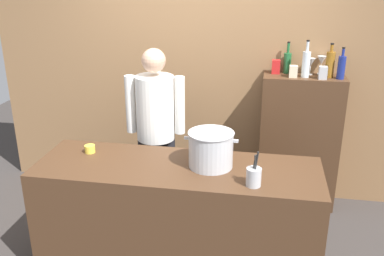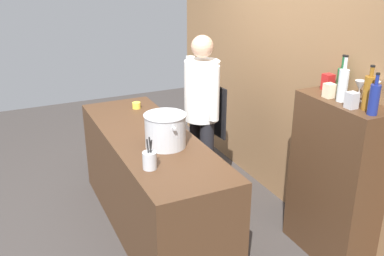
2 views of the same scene
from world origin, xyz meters
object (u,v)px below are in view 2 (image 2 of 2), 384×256
(spice_tin_silver, at_px, (352,100))
(chef, at_px, (202,107))
(wine_bottle_cobalt, at_px, (374,99))
(spice_tin_cream, at_px, (329,91))
(utensil_crock, at_px, (150,160))
(butter_jar, at_px, (136,105))
(wine_glass_wide, at_px, (374,88))
(wine_bottle_green, at_px, (341,80))
(stockpot_large, at_px, (165,130))
(wine_glass_short, at_px, (360,86))
(wine_bottle_amber, at_px, (369,92))
(wine_bottle_clear, at_px, (343,84))
(spice_tin_red, at_px, (328,82))

(spice_tin_silver, bearing_deg, chef, -163.24)
(wine_bottle_cobalt, relative_size, spice_tin_cream, 2.69)
(utensil_crock, height_order, spice_tin_silver, spice_tin_silver)
(utensil_crock, relative_size, butter_jar, 3.07)
(wine_bottle_cobalt, distance_m, wine_glass_wide, 0.23)
(wine_bottle_green, bearing_deg, utensil_crock, -98.96)
(utensil_crock, bearing_deg, wine_glass_wide, 69.90)
(wine_bottle_green, height_order, spice_tin_silver, wine_bottle_green)
(stockpot_large, height_order, wine_glass_short, wine_glass_short)
(utensil_crock, relative_size, wine_bottle_amber, 0.82)
(butter_jar, relative_size, wine_bottle_cobalt, 0.29)
(spice_tin_silver, bearing_deg, wine_glass_wide, 89.80)
(utensil_crock, relative_size, spice_tin_silver, 2.21)
(wine_bottle_green, bearing_deg, wine_bottle_clear, -40.08)
(spice_tin_silver, bearing_deg, stockpot_large, -129.74)
(chef, xyz_separation_m, wine_glass_wide, (1.46, 0.63, 0.51))
(butter_jar, xyz_separation_m, wine_bottle_amber, (1.94, 1.06, 0.54))
(spice_tin_red, height_order, spice_tin_silver, spice_tin_red)
(spice_tin_cream, bearing_deg, wine_bottle_clear, 10.47)
(butter_jar, relative_size, spice_tin_red, 0.65)
(butter_jar, height_order, wine_bottle_cobalt, wine_bottle_cobalt)
(chef, xyz_separation_m, butter_jar, (-0.41, -0.54, -0.03))
(wine_bottle_amber, xyz_separation_m, wine_glass_short, (-0.16, 0.08, -0.01))
(butter_jar, bearing_deg, spice_tin_silver, 27.55)
(utensil_crock, distance_m, wine_glass_short, 1.62)
(wine_bottle_clear, relative_size, wine_bottle_amber, 1.09)
(wine_bottle_green, xyz_separation_m, spice_tin_silver, (0.31, -0.19, -0.05))
(utensil_crock, xyz_separation_m, wine_bottle_clear, (0.40, 1.36, 0.50))
(wine_bottle_amber, xyz_separation_m, spice_tin_silver, (-0.06, -0.08, -0.07))
(wine_glass_wide, bearing_deg, butter_jar, -148.00)
(stockpot_large, relative_size, wine_glass_wide, 2.32)
(wine_glass_wide, bearing_deg, wine_bottle_green, -178.43)
(utensil_crock, xyz_separation_m, wine_bottle_amber, (0.62, 1.39, 0.50))
(chef, relative_size, spice_tin_cream, 15.44)
(wine_glass_short, distance_m, spice_tin_silver, 0.20)
(wine_glass_wide, bearing_deg, spice_tin_silver, -90.20)
(wine_bottle_cobalt, distance_m, wine_bottle_green, 0.50)
(chef, height_order, utensil_crock, chef)
(wine_bottle_clear, height_order, wine_bottle_cobalt, wine_bottle_clear)
(chef, height_order, stockpot_large, chef)
(stockpot_large, bearing_deg, spice_tin_red, 69.07)
(spice_tin_cream, bearing_deg, utensil_crock, -102.18)
(wine_bottle_cobalt, bearing_deg, stockpot_large, -133.60)
(wine_bottle_cobalt, distance_m, spice_tin_red, 0.59)
(wine_bottle_amber, bearing_deg, stockpot_large, -129.68)
(chef, xyz_separation_m, wine_bottle_amber, (1.53, 0.52, 0.50))
(wine_bottle_cobalt, relative_size, wine_bottle_green, 0.97)
(butter_jar, bearing_deg, wine_glass_short, 32.67)
(wine_bottle_cobalt, bearing_deg, wine_glass_short, 153.71)
(butter_jar, height_order, spice_tin_silver, spice_tin_silver)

